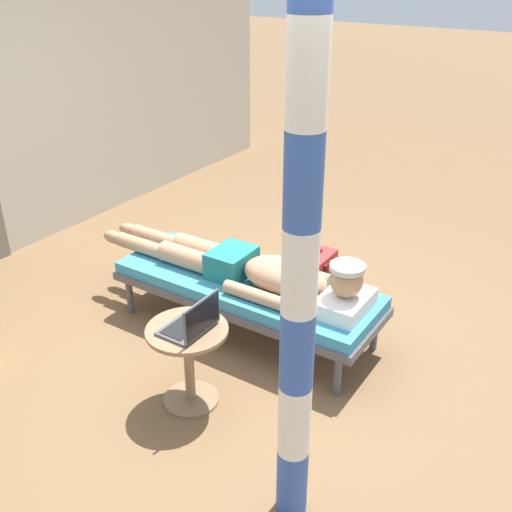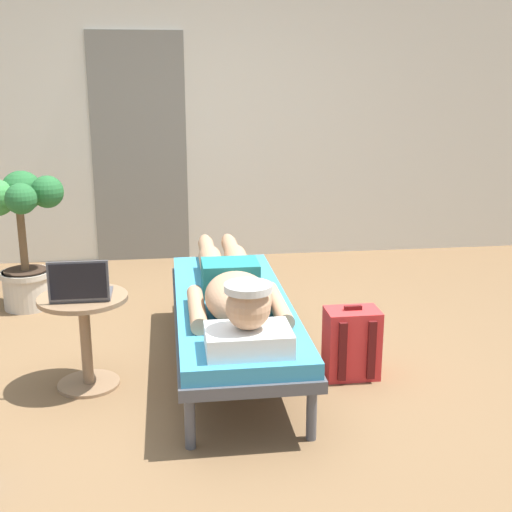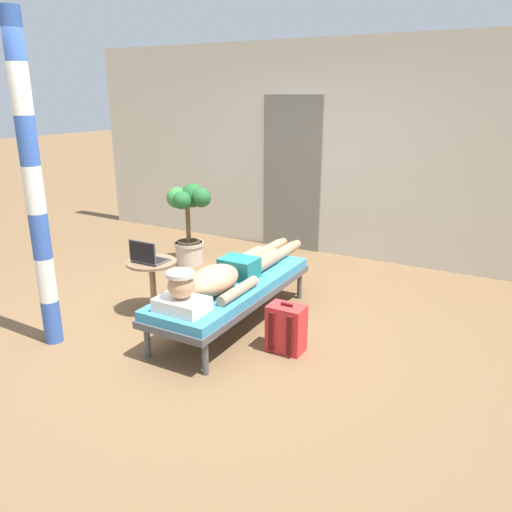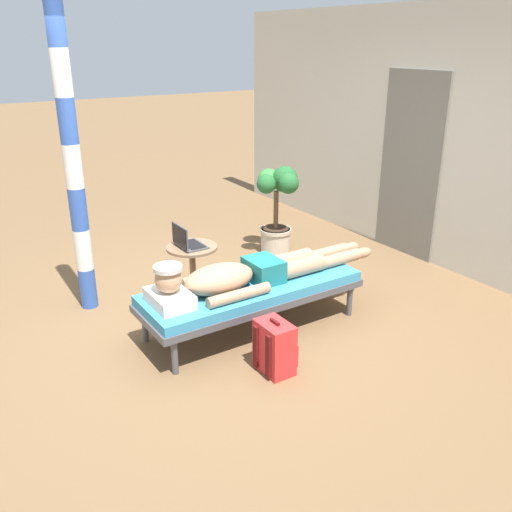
# 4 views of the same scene
# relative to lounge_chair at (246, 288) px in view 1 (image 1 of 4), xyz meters

# --- Properties ---
(ground_plane) EXTENTS (40.00, 40.00, 0.00)m
(ground_plane) POSITION_rel_lounge_chair_xyz_m (-0.22, -0.16, -0.35)
(ground_plane) COLOR brown
(lounge_chair) EXTENTS (0.67, 1.92, 0.42)m
(lounge_chair) POSITION_rel_lounge_chair_xyz_m (0.00, 0.00, 0.00)
(lounge_chair) COLOR #4C4C51
(lounge_chair) RESTS_ON ground
(person_reclining) EXTENTS (0.53, 2.17, 0.33)m
(person_reclining) POSITION_rel_lounge_chair_xyz_m (-0.00, -0.08, 0.17)
(person_reclining) COLOR white
(person_reclining) RESTS_ON lounge_chair
(side_table) EXTENTS (0.48, 0.48, 0.52)m
(side_table) POSITION_rel_lounge_chair_xyz_m (-0.82, -0.14, 0.01)
(side_table) COLOR #8C6B4C
(side_table) RESTS_ON ground
(laptop) EXTENTS (0.31, 0.24, 0.23)m
(laptop) POSITION_rel_lounge_chair_xyz_m (-0.82, -0.19, 0.24)
(laptop) COLOR #4C4C51
(laptop) RESTS_ON side_table
(backpack) EXTENTS (0.30, 0.26, 0.42)m
(backpack) POSITION_rel_lounge_chair_xyz_m (0.65, -0.22, -0.15)
(backpack) COLOR red
(backpack) RESTS_ON ground
(porch_post) EXTENTS (0.15, 0.15, 2.65)m
(porch_post) POSITION_rel_lounge_chair_xyz_m (-1.17, -1.05, 0.98)
(porch_post) COLOR #3359B2
(porch_post) RESTS_ON ground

